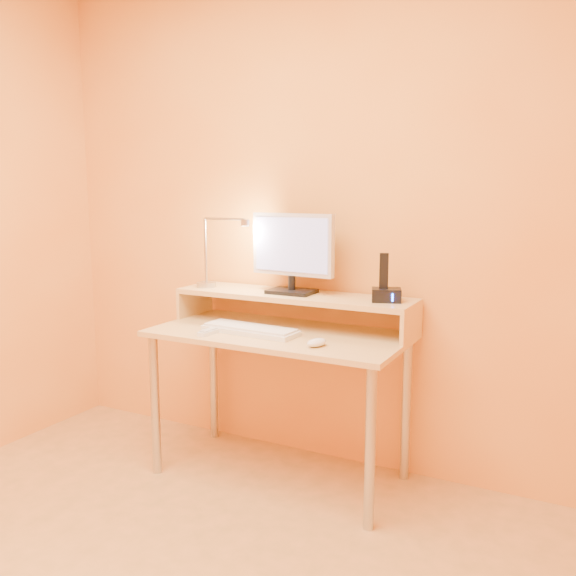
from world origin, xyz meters
The scene contains 25 objects.
wall_back centered at (0.00, 1.50, 1.25)m, with size 3.00×0.04×2.50m, color #F3A84C.
desk_leg_fl centered at (-0.55, 0.93, 0.35)m, with size 0.04×0.04×0.69m, color #B0B0B0.
desk_leg_fr centered at (0.55, 0.93, 0.35)m, with size 0.04×0.04×0.69m, color #B0B0B0.
desk_leg_bl centered at (-0.55, 1.43, 0.35)m, with size 0.04×0.04×0.69m, color #B0B0B0.
desk_leg_br centered at (0.55, 1.43, 0.35)m, with size 0.04×0.04×0.69m, color #B0B0B0.
desk_lower centered at (0.00, 1.18, 0.71)m, with size 1.20×0.60×0.03m, color #E3AF6F.
shelf_riser_left centered at (-0.59, 1.33, 0.79)m, with size 0.02×0.30×0.14m, color #E3AF6F.
shelf_riser_right centered at (0.59, 1.33, 0.79)m, with size 0.02×0.30×0.14m, color #E3AF6F.
desk_shelf centered at (0.00, 1.33, 0.87)m, with size 1.20×0.30×0.03m, color #E3AF6F.
monitor_foot centered at (-0.01, 1.33, 0.89)m, with size 0.22×0.16×0.02m, color black.
monitor_neck centered at (-0.01, 1.33, 0.93)m, with size 0.04×0.04×0.07m, color black.
monitor_panel centered at (-0.01, 1.34, 1.12)m, with size 0.44×0.04×0.30m, color silver.
monitor_back centered at (-0.01, 1.36, 1.12)m, with size 0.40×0.01×0.26m, color black.
monitor_screen centered at (-0.01, 1.32, 1.12)m, with size 0.40×0.00×0.26m, color #979ADE.
lamp_base centered at (-0.49, 1.30, 0.89)m, with size 0.10×0.10×0.03m, color #B0B0B0.
lamp_post centered at (-0.49, 1.30, 1.07)m, with size 0.01×0.01×0.33m, color #B0B0B0.
lamp_arm centered at (-0.37, 1.30, 1.24)m, with size 0.01×0.01×0.24m, color #B0B0B0.
lamp_head centered at (-0.25, 1.30, 1.22)m, with size 0.04×0.04×0.03m, color #B0B0B0.
lamp_bulb centered at (-0.25, 1.30, 1.20)m, with size 0.03×0.03×0.00m, color #FFEAC6.
phone_dock centered at (0.47, 1.33, 0.91)m, with size 0.13×0.10×0.06m, color black.
phone_handset centered at (0.46, 1.33, 1.02)m, with size 0.04×0.03×0.16m, color black.
phone_led centered at (0.52, 1.28, 0.91)m, with size 0.01×0.00×0.04m, color #1777FF.
keyboard centered at (-0.11, 1.10, 0.73)m, with size 0.47×0.15×0.02m, color white.
mouse centered at (0.27, 1.01, 0.74)m, with size 0.06×0.10×0.04m, color white.
remote_control centered at (-0.26, 1.01, 0.73)m, with size 0.04×0.17×0.02m, color white.
Camera 1 is at (1.32, -1.27, 1.38)m, focal length 37.90 mm.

